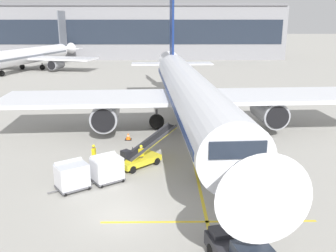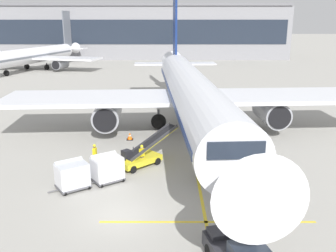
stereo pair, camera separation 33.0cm
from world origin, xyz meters
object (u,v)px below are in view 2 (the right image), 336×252
(ground_crew_by_loader, at_px, (141,154))
(safety_cone_engine_keepout, at_px, (129,136))
(baggage_cart_second, at_px, (71,175))
(belt_loader, at_px, (141,155))
(baggage_cart_lead, at_px, (106,168))
(distant_airplane, at_px, (33,56))
(ground_crew_by_carts, at_px, (94,154))
(parked_airplane, at_px, (189,92))

(ground_crew_by_loader, distance_m, safety_cone_engine_keepout, 6.87)
(baggage_cart_second, height_order, ground_crew_by_loader, baggage_cart_second)
(belt_loader, bearing_deg, baggage_cart_lead, -126.24)
(distant_airplane, bearing_deg, safety_cone_engine_keepout, -62.54)
(belt_loader, xyz_separation_m, baggage_cart_second, (-4.30, -4.16, 0.18))
(ground_crew_by_carts, relative_size, distant_airplane, 0.04)
(ground_crew_by_loader, distance_m, distant_airplane, 64.09)
(ground_crew_by_loader, xyz_separation_m, safety_cone_engine_keepout, (-1.59, 6.65, -0.67))
(baggage_cart_second, height_order, ground_crew_by_carts, baggage_cart_second)
(belt_loader, distance_m, baggage_cart_second, 5.98)
(belt_loader, bearing_deg, distant_airplane, 116.07)
(baggage_cart_second, bearing_deg, safety_cone_engine_keepout, 75.41)
(belt_loader, distance_m, distant_airplane, 63.82)
(parked_airplane, distance_m, baggage_cart_lead, 13.97)
(baggage_cart_lead, xyz_separation_m, safety_cone_engine_keepout, (0.63, 9.34, -0.67))
(ground_crew_by_carts, bearing_deg, ground_crew_by_loader, -2.21)
(ground_crew_by_carts, relative_size, safety_cone_engine_keepout, 2.55)
(safety_cone_engine_keepout, relative_size, distant_airplane, 0.02)
(parked_airplane, bearing_deg, ground_crew_by_loader, -113.70)
(baggage_cart_lead, distance_m, ground_crew_by_carts, 3.15)
(baggage_cart_lead, height_order, baggage_cart_second, same)
(baggage_cart_second, xyz_separation_m, safety_cone_engine_keepout, (2.74, 10.51, -0.67))
(baggage_cart_lead, distance_m, baggage_cart_second, 2.41)
(baggage_cart_lead, bearing_deg, safety_cone_engine_keepout, 86.15)
(baggage_cart_second, bearing_deg, distant_airplane, 111.12)
(ground_crew_by_carts, height_order, safety_cone_engine_keepout, ground_crew_by_carts)
(baggage_cart_lead, relative_size, ground_crew_by_carts, 1.54)
(belt_loader, height_order, ground_crew_by_loader, belt_loader)
(safety_cone_engine_keepout, bearing_deg, parked_airplane, 25.62)
(parked_airplane, xyz_separation_m, ground_crew_by_carts, (-7.72, -9.25, -2.99))
(parked_airplane, distance_m, belt_loader, 10.49)
(baggage_cart_second, relative_size, ground_crew_by_loader, 1.54)
(parked_airplane, bearing_deg, ground_crew_by_carts, -129.83)
(safety_cone_engine_keepout, distance_m, distant_airplane, 57.47)
(ground_crew_by_loader, height_order, safety_cone_engine_keepout, ground_crew_by_loader)
(ground_crew_by_loader, bearing_deg, belt_loader, 96.65)
(ground_crew_by_carts, distance_m, safety_cone_engine_keepout, 6.84)
(ground_crew_by_loader, height_order, distant_airplane, distant_airplane)
(baggage_cart_lead, distance_m, distant_airplane, 65.62)
(ground_crew_by_loader, distance_m, ground_crew_by_carts, 3.60)
(ground_crew_by_carts, distance_m, distant_airplane, 62.47)
(baggage_cart_second, bearing_deg, baggage_cart_lead, 29.07)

